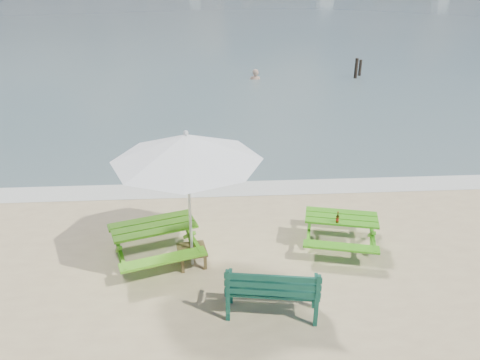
{
  "coord_description": "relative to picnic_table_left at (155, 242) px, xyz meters",
  "views": [
    {
      "loc": [
        -0.77,
        -6.54,
        5.42
      ],
      "look_at": [
        -0.15,
        3.0,
        1.0
      ],
      "focal_mm": 35.0,
      "sensor_mm": 36.0,
      "label": 1
    }
  ],
  "objects": [
    {
      "name": "swimmer",
      "position": [
        3.53,
        16.08,
        -0.79
      ],
      "size": [
        0.73,
        0.52,
        1.87
      ],
      "color": "tan",
      "rests_on": "ground"
    },
    {
      "name": "picnic_table_left",
      "position": [
        0.0,
        0.0,
        0.0
      ],
      "size": [
        2.11,
        2.22,
        0.78
      ],
      "color": "#4C9E18",
      "rests_on": "ground"
    },
    {
      "name": "picnic_table_right",
      "position": [
        3.81,
        0.22,
        -0.04
      ],
      "size": [
        1.81,
        1.93,
        0.7
      ],
      "color": "#3F9D17",
      "rests_on": "ground"
    },
    {
      "name": "park_bench",
      "position": [
        2.13,
        -1.8,
        -0.08
      ],
      "size": [
        1.61,
        0.76,
        0.95
      ],
      "color": "#104535",
      "rests_on": "ground"
    },
    {
      "name": "foam_strip",
      "position": [
        1.95,
        3.09,
        -0.37
      ],
      "size": [
        22.0,
        0.9,
        0.01
      ],
      "primitive_type": "cube",
      "color": "silver",
      "rests_on": "ground"
    },
    {
      "name": "patio_umbrella",
      "position": [
        0.74,
        -0.27,
        2.1
      ],
      "size": [
        3.2,
        3.2,
        2.72
      ],
      "color": "silver",
      "rests_on": "ground"
    },
    {
      "name": "beer_bottle",
      "position": [
        3.66,
        -0.02,
        0.41
      ],
      "size": [
        0.06,
        0.06,
        0.24
      ],
      "color": "brown",
      "rests_on": "picnic_table_right"
    },
    {
      "name": "side_table",
      "position": [
        0.74,
        -0.27,
        -0.19
      ],
      "size": [
        0.64,
        0.64,
        0.36
      ],
      "color": "brown",
      "rests_on": "ground"
    },
    {
      "name": "mooring_pilings",
      "position": [
        8.94,
        16.18,
        0.0
      ],
      "size": [
        0.56,
        0.76,
        1.23
      ],
      "color": "black",
      "rests_on": "ground"
    }
  ]
}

